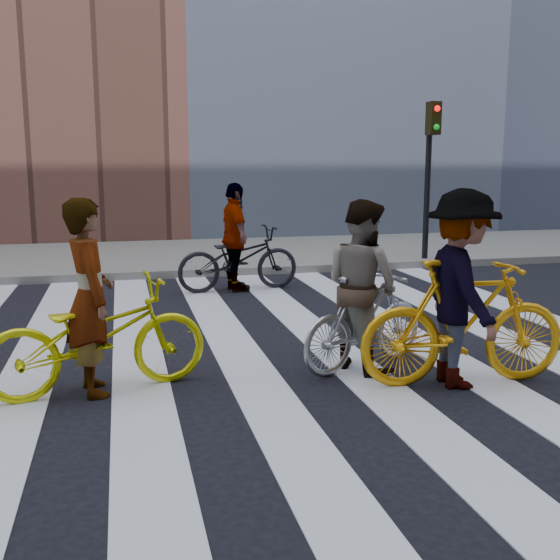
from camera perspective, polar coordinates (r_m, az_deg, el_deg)
name	(u,v)px	position (r m, az deg, el deg)	size (l,w,h in m)	color
ground	(284,349)	(7.61, 0.35, -6.01)	(100.00, 100.00, 0.00)	black
sidewalk_far	(203,255)	(14.84, -6.71, 2.17)	(100.00, 5.00, 0.15)	slate
zebra_crosswalk	(284,348)	(7.61, 0.35, -5.96)	(8.25, 10.00, 0.01)	silver
traffic_signal	(430,155)	(13.87, 12.96, 10.56)	(0.22, 0.42, 3.33)	black
bike_yellow_left	(97,336)	(6.31, -15.64, -4.74)	(0.71, 2.05, 1.08)	yellow
bike_silver_mid	(365,321)	(6.87, 7.44, -3.55)	(0.47, 1.67, 1.00)	#AEAFB8
bike_yellow_right	(464,323)	(6.52, 15.72, -3.59)	(0.58, 2.04, 1.23)	#F6A10D
bike_dark_rear	(238,259)	(10.96, -3.65, 1.85)	(0.72, 2.06, 1.08)	black
rider_left	(89,297)	(6.23, -16.26, -1.47)	(0.66, 0.43, 1.82)	slate
rider_mid	(362,285)	(6.77, 7.12, -0.46)	(0.86, 0.67, 1.76)	slate
rider_right	(461,289)	(6.42, 15.47, -0.75)	(1.22, 0.70, 1.89)	slate
rider_rear	(235,237)	(10.90, -3.93, 3.72)	(1.06, 0.44, 1.80)	slate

